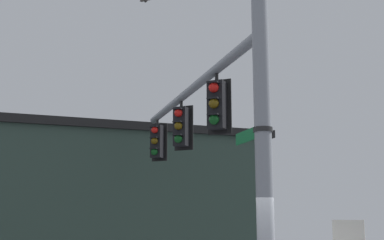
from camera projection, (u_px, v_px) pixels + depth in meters
signal_pole at (264, 163)px, 8.35m from camera, size 0.29×0.29×6.14m
mast_arm at (190, 90)px, 12.71m from camera, size 5.69×6.43×0.21m
traffic_light_nearest_pole at (217, 105)px, 10.71m from camera, size 0.54×0.49×1.31m
traffic_light_mid_inner at (181, 127)px, 13.31m from camera, size 0.54×0.49×1.31m
traffic_light_mid_outer at (157, 141)px, 15.90m from camera, size 0.54×0.49×1.31m
street_name_sign at (256, 133)px, 8.73m from camera, size 0.95×1.06×0.22m
bird_flying at (146, 0)px, 15.92m from camera, size 0.35×0.32×0.14m
storefront_building at (113, 202)px, 20.54m from camera, size 13.19×13.07×5.55m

